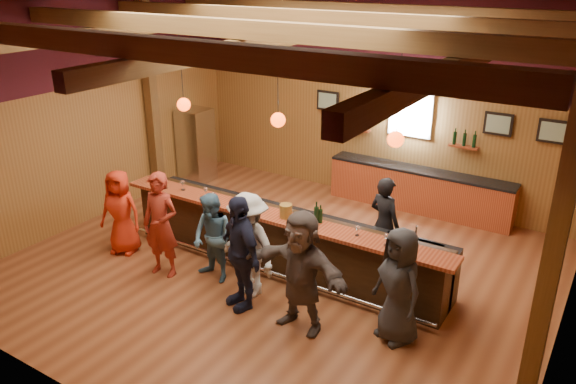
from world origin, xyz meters
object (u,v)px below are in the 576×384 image
at_px(customer_orange, 121,212).
at_px(customer_white, 248,245).
at_px(customer_navy, 240,252).
at_px(bottle_a, 320,216).
at_px(back_bar_cabinet, 419,190).
at_px(customer_brown, 301,271).
at_px(bar_counter, 284,238).
at_px(bartender, 384,223).
at_px(customer_denim, 213,238).
at_px(customer_dark, 399,286).
at_px(stainless_fridge, 196,145).
at_px(ice_bucket, 286,211).
at_px(customer_redvest, 161,225).

distance_m(customer_orange, customer_white, 2.85).
xyz_separation_m(customer_navy, bottle_a, (0.70, 1.26, 0.30)).
height_order(back_bar_cabinet, customer_brown, customer_brown).
height_order(bar_counter, bartender, bartender).
height_order(customer_white, bottle_a, customer_white).
distance_m(customer_denim, customer_dark, 3.24).
bearing_deg(customer_white, bottle_a, 65.06).
height_order(bar_counter, stainless_fridge, stainless_fridge).
height_order(bartender, bottle_a, bartender).
xyz_separation_m(customer_brown, ice_bucket, (-0.97, 1.13, 0.29)).
bearing_deg(ice_bucket, customer_brown, -49.44).
bearing_deg(customer_white, stainless_fridge, 154.59).
bearing_deg(customer_brown, back_bar_cabinet, 94.96).
relative_size(customer_white, customer_navy, 0.95).
relative_size(customer_orange, ice_bucket, 6.99).
relative_size(bar_counter, customer_orange, 3.93).
distance_m(stainless_fridge, ice_bucket, 5.16).
height_order(customer_redvest, ice_bucket, customer_redvest).
bearing_deg(bottle_a, customer_redvest, -154.07).
xyz_separation_m(customer_denim, customer_white, (0.78, -0.05, 0.11)).
distance_m(customer_brown, ice_bucket, 1.51).
bearing_deg(back_bar_cabinet, ice_bucket, -103.80).
bearing_deg(bartender, customer_brown, 99.84).
distance_m(customer_redvest, customer_white, 1.66).
bearing_deg(stainless_fridge, customer_redvest, -56.64).
distance_m(customer_white, ice_bucket, 0.89).
bearing_deg(ice_bucket, bottle_a, 11.93).
xyz_separation_m(stainless_fridge, customer_navy, (4.23, -3.89, 0.03)).
distance_m(back_bar_cabinet, bottle_a, 3.85).
xyz_separation_m(back_bar_cabinet, customer_navy, (-1.07, -5.01, 0.46)).
relative_size(bar_counter, ice_bucket, 27.50).
xyz_separation_m(back_bar_cabinet, bartender, (0.33, -2.71, 0.37)).
xyz_separation_m(back_bar_cabinet, stainless_fridge, (-5.30, -1.12, 0.42)).
height_order(customer_redvest, customer_white, customer_redvest).
distance_m(back_bar_cabinet, customer_brown, 5.03).
distance_m(customer_navy, ice_bucket, 1.18).
relative_size(customer_brown, bottle_a, 6.05).
relative_size(customer_white, customer_dark, 1.02).
bearing_deg(customer_dark, bar_counter, -172.19).
bearing_deg(customer_redvest, bar_counter, 32.37).
xyz_separation_m(bar_counter, ice_bucket, (0.23, -0.31, 0.70)).
relative_size(back_bar_cabinet, customer_orange, 2.50).
relative_size(customer_orange, customer_redvest, 0.86).
bearing_deg(bottle_a, bartender, 56.52).
bearing_deg(customer_denim, customer_redvest, -150.23).
xyz_separation_m(bar_counter, customer_navy, (0.12, -1.44, 0.41)).
distance_m(customer_dark, ice_bucket, 2.38).
bearing_deg(customer_dark, bottle_a, -175.83).
bearing_deg(bar_counter, customer_white, -88.23).
distance_m(customer_denim, ice_bucket, 1.31).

